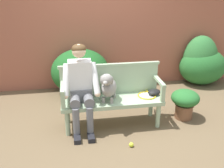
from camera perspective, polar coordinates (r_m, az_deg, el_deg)
name	(u,v)px	position (r m, az deg, el deg)	size (l,w,h in m)	color
ground_plane	(112,124)	(4.24, 0.00, -8.81)	(40.00, 40.00, 0.00)	brown
brick_garden_fence	(98,38)	(5.53, -3.06, 10.01)	(8.00, 0.30, 2.03)	#9E5642
hedge_bush_far_left	(202,66)	(6.00, 19.19, 3.66)	(1.02, 0.79, 0.79)	#286B2D
hedge_bush_far_right	(80,71)	(5.26, -6.95, 2.79)	(1.16, 1.09, 0.89)	#1E5B23
hedge_bush_mid_right	(200,60)	(5.99, 18.68, 5.03)	(0.75, 0.66, 1.06)	#337538
garden_bench	(112,103)	(4.05, 0.00, -4.09)	(1.55, 0.50, 0.45)	#9EB793
bench_backrest	(110,79)	(4.12, -0.49, 1.20)	(1.59, 0.06, 0.50)	#9EB793
bench_armrest_left_end	(63,93)	(3.82, -10.76, -1.86)	(0.06, 0.50, 0.28)	#9EB793
bench_armrest_right_end	(160,86)	(4.04, 10.57, -0.46)	(0.06, 0.50, 0.28)	#9EB793
person_seated	(81,85)	(3.86, -6.86, -0.20)	(0.56, 0.65, 1.32)	black
dog_on_bench	(108,87)	(3.85, -0.83, -0.58)	(0.33, 0.48, 0.48)	gray
tennis_racket	(147,95)	(4.18, 7.64, -2.33)	(0.36, 0.58, 0.03)	yellow
baseball_glove	(154,92)	(4.20, 9.21, -1.77)	(0.22, 0.17, 0.09)	black
tennis_ball	(131,145)	(3.73, 4.24, -13.11)	(0.07, 0.07, 0.07)	#CCDB33
potted_plant	(185,101)	(4.45, 15.67, -3.71)	(0.46, 0.46, 0.50)	brown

